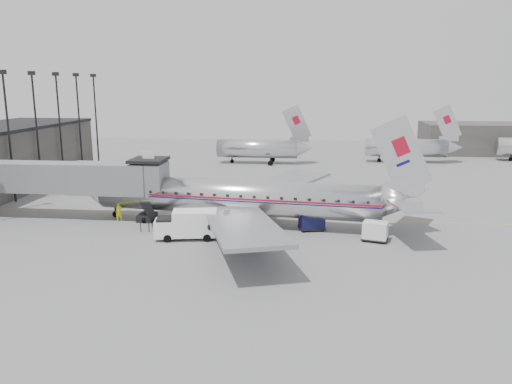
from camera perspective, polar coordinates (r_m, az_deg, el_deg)
ground at (r=46.85m, az=-2.83°, el=-4.75°), size 160.00×160.00×0.00m
hangar at (r=111.42m, az=26.17°, el=5.51°), size 30.00×12.00×6.00m
apron_line at (r=52.23m, az=1.45°, el=-2.93°), size 60.00×0.15×0.01m
jet_bridge at (r=54.32m, az=-19.89°, el=1.44°), size 21.00×6.20×7.10m
floodlight_masts at (r=67.10m, az=-25.07°, el=6.57°), size 0.90×42.25×15.25m
distant_aircraft_near at (r=87.38m, az=0.29°, el=5.06°), size 16.39×3.20×10.26m
distant_aircraft_mid at (r=92.49m, az=16.86°, el=4.94°), size 16.39×3.20×10.26m
airliner at (r=48.82m, az=-1.53°, el=-0.64°), size 35.06×32.33×11.10m
service_van at (r=45.30m, az=-7.89°, el=-3.65°), size 5.81×3.01×2.60m
baggage_cart_navy at (r=47.95m, az=6.39°, el=-3.18°), size 2.74×2.33×1.86m
baggage_cart_white at (r=45.63m, az=13.47°, el=-4.34°), size 2.58×2.22×1.73m
ramp_worker at (r=52.52m, az=-15.37°, el=-2.21°), size 0.84×0.77×1.94m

